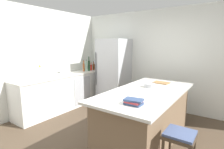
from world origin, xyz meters
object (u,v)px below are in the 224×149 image
at_px(refrigerator, 114,72).
at_px(flower_vase, 40,74).
at_px(soda_bottle, 95,66).
at_px(vinegar_bottle, 84,67).
at_px(hot_sauce_bottle, 91,67).
at_px(syrup_bottle, 94,67).
at_px(kitchen_island, 146,115).
at_px(sink_faucet, 55,69).
at_px(mixing_bowl, 150,85).
at_px(gin_bottle, 86,66).
at_px(olive_oil_bottle, 97,66).
at_px(wine_bottle, 89,65).
at_px(cutting_board, 161,83).
at_px(cookbook_stack, 134,102).
at_px(paper_towel_roll, 68,69).
at_px(bar_stool, 179,141).

bearing_deg(refrigerator, flower_vase, -116.85).
distance_m(flower_vase, soda_bottle, 1.84).
bearing_deg(vinegar_bottle, hot_sauce_bottle, 85.25).
bearing_deg(syrup_bottle, kitchen_island, -29.07).
bearing_deg(soda_bottle, sink_faucet, -94.63).
distance_m(soda_bottle, mixing_bowl, 2.61).
distance_m(hot_sauce_bottle, gin_bottle, 0.19).
xyz_separation_m(kitchen_island, sink_faucet, (-2.53, 0.01, 0.61)).
distance_m(olive_oil_bottle, wine_bottle, 0.39).
distance_m(olive_oil_bottle, cutting_board, 2.53).
distance_m(kitchen_island, cutting_board, 0.87).
xyz_separation_m(olive_oil_bottle, syrup_bottle, (0.03, -0.19, -0.01)).
distance_m(hot_sauce_bottle, wine_bottle, 0.13).
height_order(olive_oil_bottle, syrup_bottle, olive_oil_bottle).
height_order(sink_faucet, olive_oil_bottle, sink_faucet).
xyz_separation_m(olive_oil_bottle, mixing_bowl, (2.35, -1.25, -0.09)).
distance_m(gin_bottle, vinegar_bottle, 0.11).
bearing_deg(kitchen_island, hot_sauce_bottle, 152.99).
distance_m(sink_faucet, cutting_board, 2.62).
bearing_deg(syrup_bottle, hot_sauce_bottle, -100.56).
height_order(hot_sauce_bottle, vinegar_bottle, vinegar_bottle).
xyz_separation_m(hot_sauce_bottle, cutting_board, (2.39, -0.48, -0.09)).
height_order(sink_faucet, cookbook_stack, sink_faucet).
distance_m(sink_faucet, mixing_bowl, 2.48).
bearing_deg(cutting_board, sink_faucet, -163.72).
xyz_separation_m(cookbook_stack, cutting_board, (-0.16, 1.51, -0.03)).
relative_size(kitchen_island, gin_bottle, 6.74).
bearing_deg(gin_bottle, cutting_board, -6.96).
relative_size(olive_oil_bottle, gin_bottle, 0.83).
distance_m(kitchen_island, gin_bottle, 2.70).
bearing_deg(syrup_bottle, cutting_board, -13.77).
xyz_separation_m(soda_bottle, wine_bottle, (0.02, -0.29, 0.04)).
bearing_deg(soda_bottle, vinegar_bottle, -91.58).
xyz_separation_m(sink_faucet, paper_towel_roll, (0.03, 0.39, -0.02)).
height_order(soda_bottle, gin_bottle, gin_bottle).
height_order(refrigerator, paper_towel_roll, refrigerator).
xyz_separation_m(bar_stool, gin_bottle, (-3.17, 1.72, 0.52)).
bearing_deg(soda_bottle, cutting_board, -15.52).
distance_m(wine_bottle, cutting_board, 2.42).
height_order(paper_towel_roll, gin_bottle, gin_bottle).
height_order(kitchen_island, soda_bottle, soda_bottle).
height_order(olive_oil_bottle, soda_bottle, soda_bottle).
bearing_deg(refrigerator, bar_stool, -40.48).
distance_m(bar_stool, gin_bottle, 3.64).
relative_size(soda_bottle, gin_bottle, 0.93).
xyz_separation_m(bar_stool, sink_faucet, (-3.27, 0.69, 0.54)).
bearing_deg(kitchen_island, cutting_board, 90.85).
relative_size(olive_oil_bottle, hot_sauce_bottle, 1.13).
xyz_separation_m(vinegar_bottle, mixing_bowl, (2.36, -0.66, -0.11)).
height_order(kitchen_island, sink_faucet, sink_faucet).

